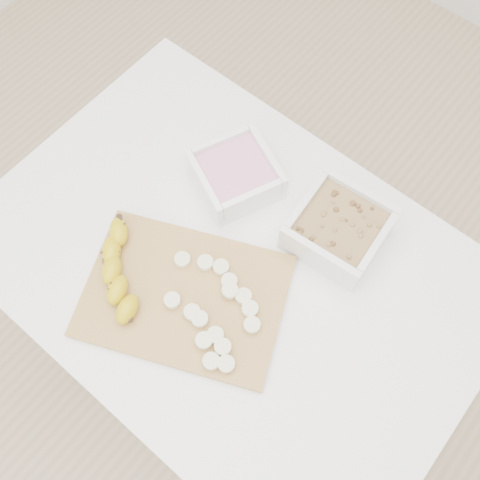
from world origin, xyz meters
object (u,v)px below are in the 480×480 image
Objects in this scene: banana at (119,272)px; cutting_board at (185,296)px; table at (231,280)px; bowl_yogurt at (236,174)px; bowl_granola at (338,228)px.

cutting_board is at bearing -16.38° from banana.
table is 0.22m from bowl_yogurt.
banana is at bearing -131.71° from table.
cutting_board is (0.08, -0.26, -0.03)m from bowl_yogurt.
bowl_yogurt is 0.27m from cutting_board.
banana is (-0.14, -0.16, 0.13)m from table.
table is 0.26m from bowl_granola.
bowl_yogurt is 1.11× the size of bowl_granola.
table is 0.15m from cutting_board.
bowl_granola is (0.23, 0.03, 0.00)m from bowl_yogurt.
cutting_board is at bearing -117.35° from bowl_granola.
bowl_granola reaches higher than table.
table is at bearing -125.35° from bowl_granola.
banana is (-0.27, -0.34, -0.01)m from bowl_granola.
bowl_yogurt is (-0.11, 0.15, 0.13)m from table.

